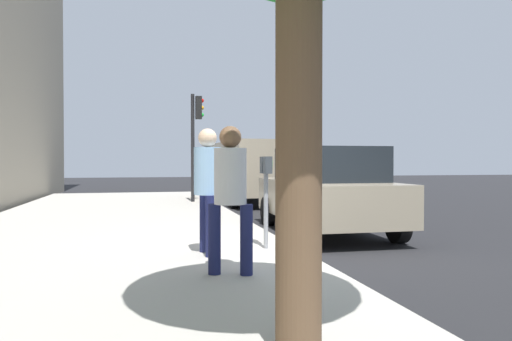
# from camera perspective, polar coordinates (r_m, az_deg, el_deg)

# --- Properties ---
(ground_plane) EXTENTS (80.00, 80.00, 0.00)m
(ground_plane) POSITION_cam_1_polar(r_m,az_deg,el_deg) (7.99, 3.89, -9.64)
(ground_plane) COLOR #232326
(ground_plane) RESTS_ON ground
(sidewalk_slab) EXTENTS (28.00, 6.00, 0.15)m
(sidewalk_slab) POSITION_cam_1_polar(r_m,az_deg,el_deg) (7.66, -18.42, -9.58)
(sidewalk_slab) COLOR #B7B2A8
(sidewalk_slab) RESTS_ON ground_plane
(parking_meter) EXTENTS (0.36, 0.12, 1.41)m
(parking_meter) POSITION_cam_1_polar(r_m,az_deg,el_deg) (7.32, 1.20, -1.41)
(parking_meter) COLOR gray
(parking_meter) RESTS_ON sidewalk_slab
(pedestrian_at_meter) EXTENTS (0.54, 0.39, 1.81)m
(pedestrian_at_meter) POSITION_cam_1_polar(r_m,az_deg,el_deg) (6.89, -5.79, -1.10)
(pedestrian_at_meter) COLOR #191E4C
(pedestrian_at_meter) RESTS_ON sidewalk_slab
(pedestrian_bystander) EXTENTS (0.38, 0.51, 1.75)m
(pedestrian_bystander) POSITION_cam_1_polar(r_m,az_deg,el_deg) (5.62, -3.08, -2.02)
(pedestrian_bystander) COLOR #191E4C
(pedestrian_bystander) RESTS_ON sidewalk_slab
(parked_sedan_near) EXTENTS (4.43, 2.03, 1.77)m
(parked_sedan_near) POSITION_cam_1_polar(r_m,az_deg,el_deg) (9.97, 8.35, -2.34)
(parked_sedan_near) COLOR gray
(parked_sedan_near) RESTS_ON ground_plane
(parked_van_far) EXTENTS (5.27, 2.27, 2.18)m
(parked_van_far) POSITION_cam_1_polar(r_m,az_deg,el_deg) (17.02, -0.81, 0.27)
(parked_van_far) COLOR gray
(parked_van_far) RESTS_ON ground_plane
(traffic_signal) EXTENTS (0.24, 0.44, 3.60)m
(traffic_signal) POSITION_cam_1_polar(r_m,az_deg,el_deg) (16.19, -7.19, 4.90)
(traffic_signal) COLOR black
(traffic_signal) RESTS_ON sidewalk_slab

